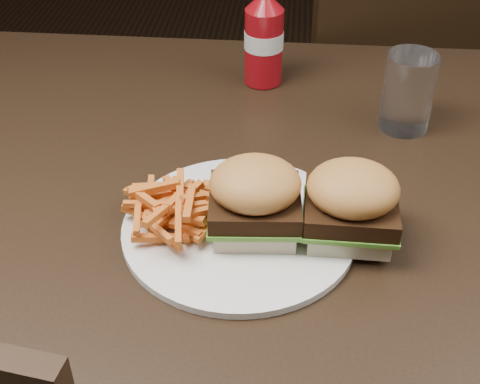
# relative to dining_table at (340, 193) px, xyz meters

# --- Properties ---
(dining_table) EXTENTS (1.20, 0.80, 0.04)m
(dining_table) POSITION_rel_dining_table_xyz_m (0.00, 0.00, 0.00)
(dining_table) COLOR black
(dining_table) RESTS_ON ground
(chair_far) EXTENTS (0.54, 0.54, 0.04)m
(chair_far) POSITION_rel_dining_table_xyz_m (0.11, 0.68, -0.30)
(chair_far) COLOR black
(chair_far) RESTS_ON ground
(plate) EXTENTS (0.27, 0.27, 0.01)m
(plate) POSITION_rel_dining_table_xyz_m (-0.12, -0.11, 0.03)
(plate) COLOR white
(plate) RESTS_ON dining_table
(sandwich_half_a) EXTENTS (0.10, 0.09, 0.02)m
(sandwich_half_a) POSITION_rel_dining_table_xyz_m (-0.10, -0.11, 0.04)
(sandwich_half_a) COLOR #F4E1C1
(sandwich_half_a) RESTS_ON plate
(sandwich_half_b) EXTENTS (0.09, 0.09, 0.02)m
(sandwich_half_b) POSITION_rel_dining_table_xyz_m (0.00, -0.11, 0.04)
(sandwich_half_b) COLOR beige
(sandwich_half_b) RESTS_ON plate
(fries_pile) EXTENTS (0.11, 0.11, 0.04)m
(fries_pile) POSITION_rel_dining_table_xyz_m (-0.19, -0.11, 0.05)
(fries_pile) COLOR #C73F1B
(fries_pile) RESTS_ON plate
(ketchup_bottle) EXTENTS (0.06, 0.06, 0.12)m
(ketchup_bottle) POSITION_rel_dining_table_xyz_m (-0.11, 0.25, 0.08)
(ketchup_bottle) COLOR maroon
(ketchup_bottle) RESTS_ON dining_table
(tumbler) EXTENTS (0.07, 0.07, 0.11)m
(tumbler) POSITION_rel_dining_table_xyz_m (0.09, 0.14, 0.08)
(tumbler) COLOR white
(tumbler) RESTS_ON dining_table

